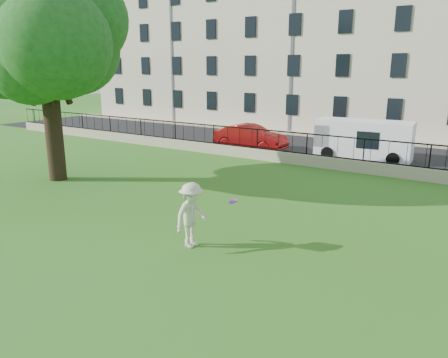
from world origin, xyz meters
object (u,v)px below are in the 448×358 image
Objects in this scene: man at (192,215)px; red_sedan at (250,137)px; white_van at (364,140)px; frisbee at (233,201)px; tree at (43,31)px.

man reaches higher than red_sedan.
man is at bearing -96.83° from white_van.
frisbee is 15.54m from red_sedan.
tree is 17.32m from white_van.
white_van reaches higher than man.
man is 0.41× the size of red_sedan.
white_van is at bearing 2.03° from man.
man is 1.26m from frisbee.
tree is at bearing -135.40° from white_van.
white_van is (10.61, 12.53, -5.52)m from tree.
red_sedan is 0.91× the size of white_van.
frisbee is (11.14, -2.15, -5.24)m from tree.
red_sedan is at bearing 71.87° from tree.
white_van is at bearing 92.05° from frisbee.
frisbee is (0.98, 0.69, 0.40)m from man.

